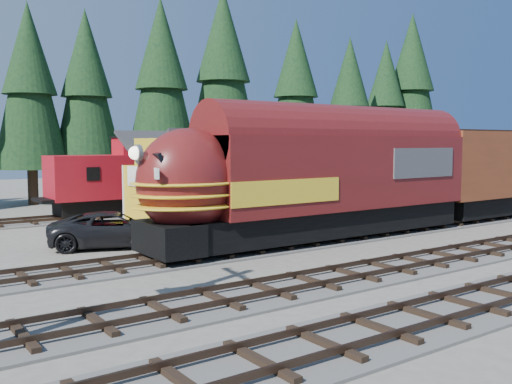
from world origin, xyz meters
TOP-DOWN VIEW (x-y plane):
  - ground at (0.00, 0.00)m, footprint 120.00×120.00m
  - track_siding at (10.00, 4.00)m, footprint 68.00×3.20m
  - track_spur at (-10.00, 18.00)m, footprint 32.00×3.20m
  - depot at (-0.00, 10.50)m, footprint 12.80×7.00m
  - conifer_backdrop at (5.37, 24.94)m, footprint 79.69×21.66m
  - locomotive at (-0.96, 4.00)m, footprint 17.89×3.56m
  - caboose at (-4.28, 18.00)m, footprint 8.81×2.56m
  - pickup_truck_a at (-8.64, 8.25)m, footprint 6.24×4.50m

SIDE VIEW (x-z plane):
  - ground at x=0.00m, z-range 0.00..0.00m
  - track_siding at x=10.00m, z-range -0.11..0.22m
  - track_spur at x=-10.00m, z-range -0.11..0.22m
  - pickup_truck_a at x=-8.64m, z-range 0.00..1.58m
  - caboose at x=-4.28m, z-range 0.02..4.61m
  - locomotive at x=-0.96m, z-range 0.37..5.24m
  - depot at x=0.00m, z-range 0.31..5.61m
  - conifer_backdrop at x=5.37m, z-range 1.89..18.16m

